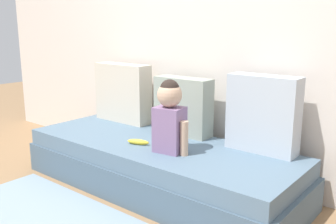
{
  "coord_description": "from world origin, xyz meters",
  "views": [
    {
      "loc": [
        1.76,
        -2.05,
        1.22
      ],
      "look_at": [
        0.1,
        0.0,
        0.61
      ],
      "focal_mm": 40.29,
      "sensor_mm": 36.0,
      "label": 1
    }
  ],
  "objects_px": {
    "couch": "(158,166)",
    "banana": "(138,142)",
    "throw_pillow_center": "(183,106)",
    "toddler": "(170,116)",
    "throw_pillow_left": "(123,93)",
    "throw_pillow_right": "(263,114)"
  },
  "relations": [
    {
      "from": "couch",
      "to": "throw_pillow_center",
      "type": "distance_m",
      "value": 0.51
    },
    {
      "from": "couch",
      "to": "throw_pillow_right",
      "type": "height_order",
      "value": "throw_pillow_right"
    },
    {
      "from": "couch",
      "to": "banana",
      "type": "xyz_separation_m",
      "value": [
        -0.09,
        -0.13,
        0.2
      ]
    },
    {
      "from": "toddler",
      "to": "throw_pillow_center",
      "type": "bearing_deg",
      "value": 115.15
    },
    {
      "from": "couch",
      "to": "throw_pillow_left",
      "type": "bearing_deg",
      "value": 155.72
    },
    {
      "from": "throw_pillow_right",
      "to": "banana",
      "type": "distance_m",
      "value": 0.92
    },
    {
      "from": "throw_pillow_left",
      "to": "throw_pillow_right",
      "type": "height_order",
      "value": "throw_pillow_right"
    },
    {
      "from": "throw_pillow_left",
      "to": "toddler",
      "type": "bearing_deg",
      "value": -25.05
    },
    {
      "from": "throw_pillow_left",
      "to": "toddler",
      "type": "distance_m",
      "value": 0.97
    },
    {
      "from": "throw_pillow_left",
      "to": "throw_pillow_center",
      "type": "height_order",
      "value": "throw_pillow_left"
    },
    {
      "from": "throw_pillow_center",
      "to": "throw_pillow_right",
      "type": "height_order",
      "value": "throw_pillow_right"
    },
    {
      "from": "couch",
      "to": "throw_pillow_left",
      "type": "relative_size",
      "value": 3.89
    },
    {
      "from": "banana",
      "to": "couch",
      "type": "bearing_deg",
      "value": 55.78
    },
    {
      "from": "throw_pillow_left",
      "to": "toddler",
      "type": "relative_size",
      "value": 1.12
    },
    {
      "from": "throw_pillow_center",
      "to": "throw_pillow_right",
      "type": "xyz_separation_m",
      "value": [
        0.68,
        0.0,
        0.04
      ]
    },
    {
      "from": "throw_pillow_center",
      "to": "banana",
      "type": "xyz_separation_m",
      "value": [
        -0.09,
        -0.43,
        -0.21
      ]
    },
    {
      "from": "throw_pillow_center",
      "to": "banana",
      "type": "height_order",
      "value": "throw_pillow_center"
    },
    {
      "from": "couch",
      "to": "banana",
      "type": "relative_size",
      "value": 12.95
    },
    {
      "from": "throw_pillow_right",
      "to": "toddler",
      "type": "height_order",
      "value": "throw_pillow_right"
    },
    {
      "from": "throw_pillow_center",
      "to": "toddler",
      "type": "relative_size",
      "value": 0.95
    },
    {
      "from": "toddler",
      "to": "couch",
      "type": "bearing_deg",
      "value": 152.28
    },
    {
      "from": "throw_pillow_center",
      "to": "banana",
      "type": "relative_size",
      "value": 2.84
    }
  ]
}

